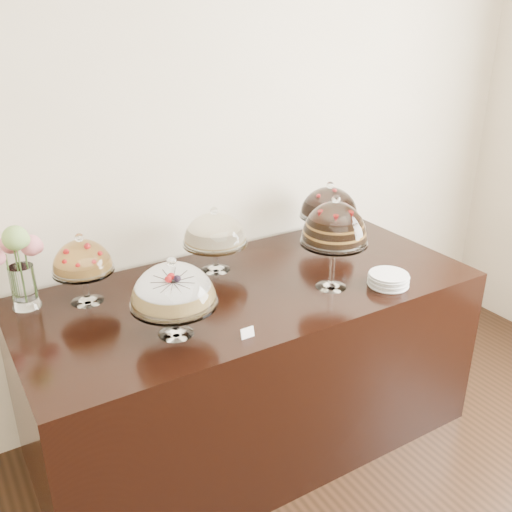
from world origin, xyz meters
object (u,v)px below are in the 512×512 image
cake_stand_cheesecake (215,231)px  cake_stand_fruit_tart (82,260)px  cake_stand_dark_choco (329,204)px  display_counter (251,365)px  flower_vase (18,262)px  cake_stand_sugar_sponge (173,288)px  plate_stack (388,280)px  cake_stand_choco_layer (335,226)px

cake_stand_cheesecake → cake_stand_fruit_tart: (-0.67, 0.00, -0.00)m
cake_stand_cheesecake → cake_stand_dark_choco: cake_stand_dark_choco is taller
display_counter → flower_vase: (-0.97, 0.36, 0.67)m
cake_stand_sugar_sponge → plate_stack: (1.06, -0.13, -0.18)m
cake_stand_cheesecake → cake_stand_dark_choco: bearing=0.5°
cake_stand_fruit_tart → flower_vase: bearing=159.2°
cake_stand_dark_choco → cake_stand_sugar_sponge: bearing=-157.6°
display_counter → cake_stand_sugar_sponge: cake_stand_sugar_sponge is taller
display_counter → cake_stand_sugar_sponge: 0.85m
flower_vase → cake_stand_dark_choco: bearing=-3.2°
display_counter → cake_stand_dark_choco: 0.99m
cake_stand_fruit_tart → plate_stack: cake_stand_fruit_tart is taller
cake_stand_dark_choco → flower_vase: flower_vase is taller
cake_stand_dark_choco → plate_stack: (-0.10, -0.60, -0.19)m
display_counter → plate_stack: 0.82m
cake_stand_fruit_tart → flower_vase: flower_vase is taller
cake_stand_cheesecake → cake_stand_dark_choco: size_ratio=0.95×
cake_stand_sugar_sponge → cake_stand_choco_layer: size_ratio=0.77×
display_counter → cake_stand_fruit_tart: bearing=159.8°
cake_stand_dark_choco → cake_stand_fruit_tart: 1.39m
cake_stand_cheesecake → flower_vase: 0.92m
display_counter → cake_stand_fruit_tart: 1.01m
display_counter → cake_stand_cheesecake: bearing=101.1°
cake_stand_dark_choco → flower_vase: bearing=176.8°
flower_vase → cake_stand_choco_layer: bearing=-23.4°
cake_stand_dark_choco → plate_stack: 0.64m
cake_stand_dark_choco → cake_stand_fruit_tart: (-1.39, -0.00, -0.02)m
cake_stand_sugar_sponge → cake_stand_fruit_tart: size_ratio=1.07×
cake_stand_dark_choco → flower_vase: (-1.64, 0.09, -0.00)m
plate_stack → cake_stand_sugar_sponge: bearing=173.2°
flower_vase → plate_stack: 1.71m
cake_stand_choco_layer → flower_vase: 1.42m
cake_stand_choco_layer → cake_stand_fruit_tart: 1.15m
cake_stand_sugar_sponge → cake_stand_dark_choco: cake_stand_dark_choco is taller
cake_stand_sugar_sponge → cake_stand_dark_choco: bearing=22.4°
display_counter → plate_stack: size_ratio=11.41×
cake_stand_choco_layer → plate_stack: size_ratio=2.40×
cake_stand_choco_layer → flower_vase: size_ratio=1.14×
display_counter → cake_stand_choco_layer: (0.33, -0.20, 0.76)m
cake_stand_sugar_sponge → flower_vase: flower_vase is taller
display_counter → flower_vase: bearing=159.6°
cake_stand_cheesecake → cake_stand_dark_choco: 0.73m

